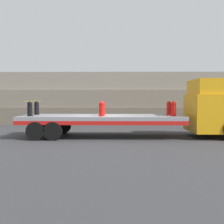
% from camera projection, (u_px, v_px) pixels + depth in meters
% --- Properties ---
extents(ground_plane, '(120.00, 120.00, 0.00)m').
position_uv_depth(ground_plane, '(102.00, 137.00, 13.55)').
color(ground_plane, '#38383A').
extents(rock_cliff, '(60.00, 3.30, 4.14)m').
position_uv_depth(rock_cliff, '(107.00, 98.00, 20.79)').
color(rock_cliff, '#706656').
rests_on(rock_cliff, ground_plane).
extents(truck_cab, '(2.74, 2.64, 3.09)m').
position_uv_depth(truck_cab, '(217.00, 108.00, 13.38)').
color(truck_cab, orange).
rests_on(truck_cab, ground_plane).
extents(flatbed_trailer, '(8.65, 2.64, 1.17)m').
position_uv_depth(flatbed_trailer, '(93.00, 119.00, 13.50)').
color(flatbed_trailer, gray).
rests_on(flatbed_trailer, ground_plane).
extents(fire_hydrant_black_near_0, '(0.32, 0.46, 0.77)m').
position_uv_depth(fire_hydrant_black_near_0, '(30.00, 109.00, 12.95)').
color(fire_hydrant_black_near_0, black).
rests_on(fire_hydrant_black_near_0, flatbed_trailer).
extents(fire_hydrant_black_far_0, '(0.32, 0.46, 0.77)m').
position_uv_depth(fire_hydrant_black_far_0, '(37.00, 108.00, 14.07)').
color(fire_hydrant_black_far_0, black).
rests_on(fire_hydrant_black_far_0, flatbed_trailer).
extents(fire_hydrant_red_near_1, '(0.32, 0.46, 0.77)m').
position_uv_depth(fire_hydrant_red_near_1, '(101.00, 109.00, 12.90)').
color(fire_hydrant_red_near_1, red).
rests_on(fire_hydrant_red_near_1, flatbed_trailer).
extents(fire_hydrant_red_far_1, '(0.32, 0.46, 0.77)m').
position_uv_depth(fire_hydrant_red_far_1, '(103.00, 108.00, 14.02)').
color(fire_hydrant_red_far_1, red).
rests_on(fire_hydrant_red_far_1, flatbed_trailer).
extents(fire_hydrant_red_near_2, '(0.32, 0.46, 0.77)m').
position_uv_depth(fire_hydrant_red_near_2, '(174.00, 109.00, 12.85)').
color(fire_hydrant_red_near_2, red).
rests_on(fire_hydrant_red_near_2, flatbed_trailer).
extents(fire_hydrant_red_far_2, '(0.32, 0.46, 0.77)m').
position_uv_depth(fire_hydrant_red_far_2, '(169.00, 108.00, 13.97)').
color(fire_hydrant_red_far_2, red).
rests_on(fire_hydrant_red_far_2, flatbed_trailer).
extents(cargo_strap_rear, '(0.05, 2.74, 0.01)m').
position_uv_depth(cargo_strap_rear, '(33.00, 101.00, 13.49)').
color(cargo_strap_rear, yellow).
rests_on(cargo_strap_rear, fire_hydrant_black_near_0).
extents(cargo_strap_middle, '(0.05, 2.74, 0.01)m').
position_uv_depth(cargo_strap_middle, '(171.00, 101.00, 13.39)').
color(cargo_strap_middle, yellow).
rests_on(cargo_strap_middle, fire_hydrant_red_near_2).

